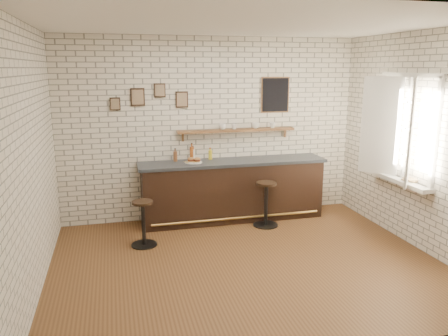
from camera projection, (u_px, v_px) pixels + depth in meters
The scene contains 21 objects.
ground at pixel (246, 263), 5.73m from camera, with size 5.00×5.00×0.00m, color brown.
bar_counter at pixel (233, 190), 7.29m from camera, with size 3.10×0.65×1.01m.
sandwich_plate at pixel (193, 162), 7.02m from camera, with size 0.28×0.28×0.01m, color white.
ciabatta_sandwich at pixel (194, 160), 7.02m from camera, with size 0.21×0.14×0.07m.
potato_chips at pixel (192, 162), 7.01m from camera, with size 0.24×0.20×0.00m.
bitters_bottle_brown at pixel (175, 156), 7.10m from camera, with size 0.07×0.07×0.21m.
bitters_bottle_white at pixel (193, 155), 7.17m from camera, with size 0.06×0.06×0.24m.
bitters_bottle_amber at pixel (192, 153), 7.16m from camera, with size 0.07×0.07×0.29m.
condiment_bottle_yellow at pixel (210, 155), 7.24m from camera, with size 0.06×0.06×0.20m.
bar_stool_left at pixel (143, 222), 6.22m from camera, with size 0.39×0.39×0.67m.
bar_stool_right at pixel (266, 202), 7.00m from camera, with size 0.40×0.40×0.73m.
wall_shelf at pixel (237, 130), 7.29m from camera, with size 2.00×0.18×0.18m.
shelf_cup_a at pixel (223, 127), 7.22m from camera, with size 0.12×0.12×0.10m, color white.
shelf_cup_b at pixel (234, 127), 7.27m from camera, with size 0.09×0.09×0.08m, color white.
shelf_cup_c at pixel (256, 125), 7.36m from camera, with size 0.13×0.13×0.10m, color white.
shelf_cup_d at pixel (273, 125), 7.43m from camera, with size 0.10×0.10×0.09m, color white.
back_wall_decor at pixel (225, 96), 7.20m from camera, with size 2.96×0.02×0.56m.
window_sill at pixel (397, 180), 6.39m from camera, with size 0.20×1.35×0.06m.
casement_window at pixel (400, 129), 6.22m from camera, with size 0.40×1.30×1.56m.
book_lower at pixel (408, 181), 6.14m from camera, with size 0.16×0.21×0.02m, color tan.
book_upper at pixel (406, 179), 6.18m from camera, with size 0.15×0.20×0.02m, color tan.
Camera 1 is at (-1.60, -5.07, 2.50)m, focal length 35.00 mm.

